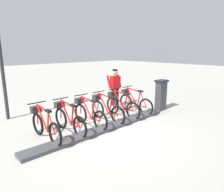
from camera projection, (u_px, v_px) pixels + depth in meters
name	position (u px, v px, depth m)	size (l,w,h in m)	color
ground_plane	(106.00, 130.00, 6.36)	(60.00, 60.00, 0.00)	#B8B5AA
dock_rail_base	(106.00, 128.00, 6.35)	(0.44, 5.34, 0.10)	#47474C
payment_kiosk	(161.00, 95.00, 8.28)	(0.36, 0.52, 1.28)	#38383D
bike_docked_0	(134.00, 102.00, 8.07)	(1.72, 0.54, 1.02)	black
bike_docked_1	(121.00, 105.00, 7.57)	(1.72, 0.54, 1.02)	black
bike_docked_2	(106.00, 109.00, 7.07)	(1.72, 0.54, 1.02)	black
bike_docked_3	(89.00, 114.00, 6.57)	(1.72, 0.54, 1.02)	black
bike_docked_4	(68.00, 119.00, 6.08)	(1.72, 0.54, 1.02)	black
bike_docked_5	(44.00, 125.00, 5.58)	(1.72, 0.54, 1.02)	black
worker_near_rack	(115.00, 87.00, 8.72)	(0.55, 0.68, 1.66)	white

